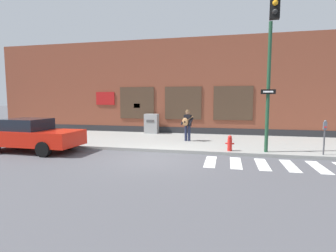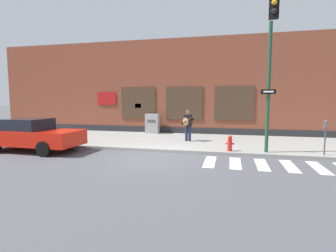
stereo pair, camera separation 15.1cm
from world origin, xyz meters
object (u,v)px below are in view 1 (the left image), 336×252
object	(u,v)px
traffic_light	(271,56)
parking_meter	(325,132)
utility_box	(152,124)
fire_hydrant	(230,143)
red_car	(31,135)
busker	(187,123)

from	to	relation	value
traffic_light	parking_meter	xyz separation A→B (m)	(2.35, 1.02, -2.95)
traffic_light	utility_box	size ratio (longest dim) A/B	4.36
parking_meter	utility_box	world-z (taller)	parking_meter
utility_box	fire_hydrant	bearing A→B (deg)	-45.07
red_car	busker	world-z (taller)	busker
busker	fire_hydrant	world-z (taller)	busker
utility_box	traffic_light	bearing A→B (deg)	-43.23
red_car	parking_meter	world-z (taller)	parking_meter
red_car	busker	distance (m)	7.75
red_car	parking_meter	bearing A→B (deg)	6.37
parking_meter	fire_hydrant	size ratio (longest dim) A/B	2.05
busker	fire_hydrant	distance (m)	3.31
busker	parking_meter	bearing A→B (deg)	-21.18
traffic_light	fire_hydrant	xyz separation A→B (m)	(-1.42, 1.02, -3.55)
fire_hydrant	traffic_light	bearing A→B (deg)	-35.56
parking_meter	fire_hydrant	world-z (taller)	parking_meter
parking_meter	utility_box	xyz separation A→B (m)	(-8.87, 5.11, -0.29)
fire_hydrant	utility_box	bearing A→B (deg)	134.93
red_car	fire_hydrant	size ratio (longest dim) A/B	6.65
busker	traffic_light	xyz separation A→B (m)	(3.68, -3.36, 2.93)
red_car	utility_box	distance (m)	7.62
utility_box	busker	bearing A→B (deg)	-44.30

